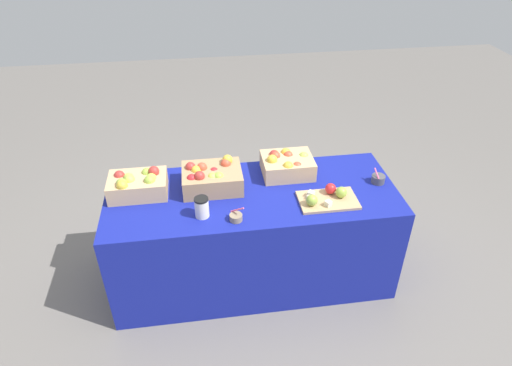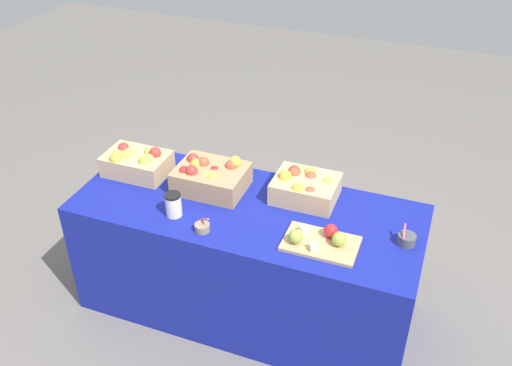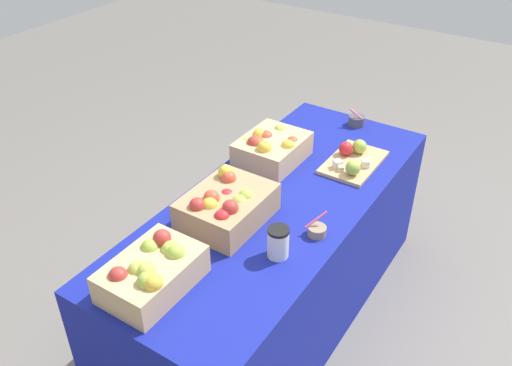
{
  "view_description": "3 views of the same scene",
  "coord_description": "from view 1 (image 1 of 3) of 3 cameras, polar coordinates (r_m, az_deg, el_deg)",
  "views": [
    {
      "loc": [
        -0.32,
        -2.35,
        2.42
      ],
      "look_at": [
        0.02,
        -0.04,
        0.84
      ],
      "focal_mm": 31.22,
      "sensor_mm": 36.0,
      "label": 1
    },
    {
      "loc": [
        0.93,
        -2.3,
        2.54
      ],
      "look_at": [
        0.03,
        0.06,
        0.87
      ],
      "focal_mm": 39.69,
      "sensor_mm": 36.0,
      "label": 2
    },
    {
      "loc": [
        -1.73,
        -1.01,
        2.17
      ],
      "look_at": [
        -0.06,
        0.08,
        0.83
      ],
      "focal_mm": 37.93,
      "sensor_mm": 36.0,
      "label": 3
    }
  ],
  "objects": [
    {
      "name": "ground_plane",
      "position": [
        3.38,
        -0.4,
        -11.48
      ],
      "size": [
        10.0,
        10.0,
        0.0
      ],
      "primitive_type": "plane",
      "color": "slate"
    },
    {
      "name": "table",
      "position": [
        3.13,
        -0.43,
        -6.74
      ],
      "size": [
        1.9,
        0.76,
        0.74
      ],
      "primitive_type": "cube",
      "color": "navy",
      "rests_on": "ground_plane"
    },
    {
      "name": "apple_crate_left",
      "position": [
        2.95,
        -14.93,
        -0.14
      ],
      "size": [
        0.37,
        0.25,
        0.17
      ],
      "color": "tan",
      "rests_on": "table"
    },
    {
      "name": "apple_crate_middle",
      "position": [
        2.92,
        -5.73,
        0.72
      ],
      "size": [
        0.39,
        0.3,
        0.19
      ],
      "color": "tan",
      "rests_on": "table"
    },
    {
      "name": "apple_crate_right",
      "position": [
        3.06,
        3.96,
        2.44
      ],
      "size": [
        0.35,
        0.28,
        0.17
      ],
      "color": "tan",
      "rests_on": "table"
    },
    {
      "name": "cutting_board_front",
      "position": [
        2.84,
        9.14,
        -1.85
      ],
      "size": [
        0.37,
        0.23,
        0.09
      ],
      "color": "tan",
      "rests_on": "table"
    },
    {
      "name": "sample_bowl_near",
      "position": [
        2.66,
        -2.58,
        -4.39
      ],
      "size": [
        0.09,
        0.09,
        0.1
      ],
      "color": "gray",
      "rests_on": "table"
    },
    {
      "name": "sample_bowl_mid",
      "position": [
        3.09,
        15.37,
        0.51
      ],
      "size": [
        0.09,
        0.09,
        0.1
      ],
      "color": "#4C4C51",
      "rests_on": "table"
    },
    {
      "name": "coffee_cup",
      "position": [
        2.68,
        -6.97,
        -3.1
      ],
      "size": [
        0.09,
        0.09,
        0.13
      ],
      "color": "silver",
      "rests_on": "table"
    }
  ]
}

